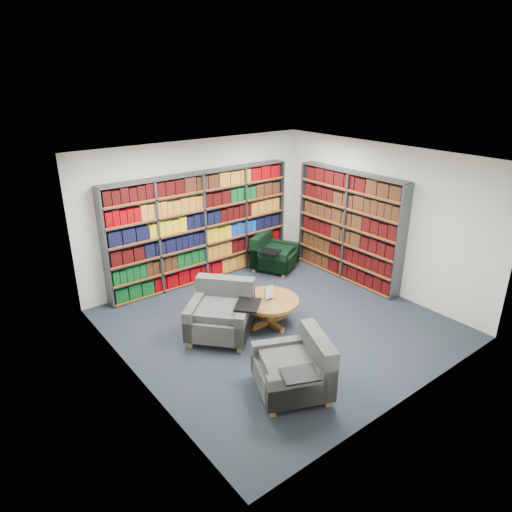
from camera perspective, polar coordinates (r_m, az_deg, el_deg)
room_shell at (r=7.26m, az=2.90°, el=1.14°), size 5.02×5.02×2.82m
bookshelf_back at (r=9.15m, az=-6.71°, el=3.54°), size 4.00×0.28×2.20m
bookshelf_right at (r=9.33m, az=11.46°, el=3.61°), size 0.28×2.50×2.20m
chair_teal_left at (r=7.45m, az=-4.25°, el=-7.21°), size 1.35×1.35×0.87m
chair_green_right at (r=9.83m, az=1.95°, el=0.09°), size 1.12×1.11×0.75m
chair_teal_front at (r=6.23m, az=5.32°, el=-14.04°), size 1.19×1.21×0.82m
coffee_table at (r=7.66m, az=1.62°, el=-6.05°), size 1.00×1.00×0.70m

